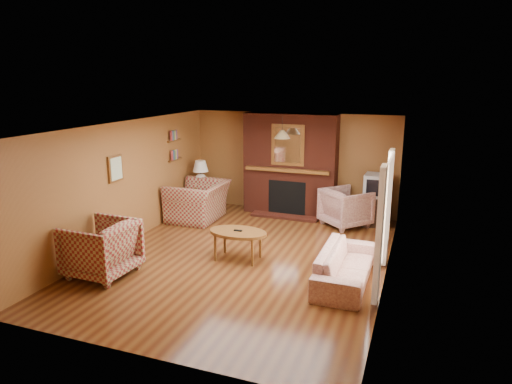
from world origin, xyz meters
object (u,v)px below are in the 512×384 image
at_px(coffee_table, 238,234).
at_px(side_table, 201,198).
at_px(table_lamp, 201,172).
at_px(crt_tv, 377,185).
at_px(fireplace, 290,165).
at_px(plaid_loveseat, 198,201).
at_px(plaid_armchair, 101,248).
at_px(tv_stand, 376,211).
at_px(floral_sofa, 345,265).
at_px(floral_armchair, 346,207).

bearing_deg(coffee_table, side_table, 128.40).
distance_m(table_lamp, crt_tv, 4.16).
bearing_deg(fireplace, plaid_loveseat, -147.34).
distance_m(plaid_armchair, tv_stand, 5.88).
height_order(floral_sofa, side_table, side_table).
bearing_deg(table_lamp, floral_armchair, 0.86).
bearing_deg(floral_armchair, crt_tv, -112.97).
height_order(plaid_loveseat, floral_sofa, plaid_loveseat).
height_order(tv_stand, crt_tv, crt_tv).
distance_m(coffee_table, table_lamp, 3.30).
bearing_deg(crt_tv, coffee_table, -126.18).
bearing_deg(plaid_armchair, tv_stand, 139.39).
bearing_deg(table_lamp, crt_tv, 4.74).
xyz_separation_m(table_lamp, tv_stand, (4.15, 0.35, -0.65)).
bearing_deg(floral_sofa, plaid_armchair, 106.57).
height_order(fireplace, tv_stand, fireplace).
bearing_deg(plaid_loveseat, plaid_armchair, -3.09).
distance_m(side_table, tv_stand, 4.16).
relative_size(table_lamp, tv_stand, 0.95).
distance_m(floral_sofa, floral_armchair, 2.92).
distance_m(plaid_armchair, floral_armchair, 5.25).
bearing_deg(side_table, floral_armchair, 0.86).
distance_m(side_table, crt_tv, 4.21).
bearing_deg(floral_armchair, table_lamp, 42.58).
xyz_separation_m(fireplace, table_lamp, (-2.10, -0.53, -0.20)).
relative_size(plaid_armchair, side_table, 1.61).
distance_m(floral_sofa, side_table, 4.90).
xyz_separation_m(floral_sofa, side_table, (-4.00, 2.83, 0.04)).
bearing_deg(floral_armchair, side_table, 42.58).
height_order(plaid_armchair, coffee_table, plaid_armchair).
relative_size(fireplace, floral_sofa, 1.26).
bearing_deg(tv_stand, table_lamp, 179.20).
distance_m(floral_sofa, coffee_table, 2.00).
relative_size(plaid_loveseat, side_table, 2.11).
height_order(fireplace, crt_tv, fireplace).
height_order(coffee_table, crt_tv, crt_tv).
bearing_deg(crt_tv, floral_sofa, -92.71).
xyz_separation_m(fireplace, floral_armchair, (1.43, -0.48, -0.76)).
bearing_deg(floral_sofa, plaid_loveseat, 60.11).
relative_size(coffee_table, side_table, 1.67).
relative_size(floral_armchair, table_lamp, 1.49).
xyz_separation_m(plaid_loveseat, coffee_table, (1.78, -1.91, 0.04)).
bearing_deg(table_lamp, plaid_loveseat, -69.00).
xyz_separation_m(fireplace, crt_tv, (2.05, -0.19, -0.28)).
distance_m(plaid_armchair, crt_tv, 5.89).
bearing_deg(floral_armchair, plaid_loveseat, 53.82).
height_order(fireplace, side_table, fireplace).
bearing_deg(floral_sofa, coffee_table, 82.46).
bearing_deg(side_table, coffee_table, -51.60).
relative_size(fireplace, plaid_loveseat, 1.79).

